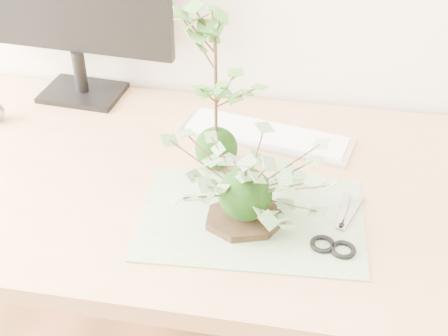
{
  "coord_description": "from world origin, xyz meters",
  "views": [
    {
      "loc": [
        0.16,
        0.24,
        1.5
      ],
      "look_at": [
        0.0,
        1.14,
        0.84
      ],
      "focal_mm": 50.0,
      "sensor_mm": 36.0,
      "label": 1
    }
  ],
  "objects": [
    {
      "name": "cutting_mat",
      "position": [
        0.06,
        1.12,
        0.74
      ],
      "size": [
        0.43,
        0.3,
        0.0
      ],
      "primitive_type": "cube",
      "rotation": [
        0.0,
        0.0,
        0.07
      ],
      "color": "gray",
      "rests_on": "desk"
    },
    {
      "name": "scissors",
      "position": [
        0.22,
        1.09,
        0.75
      ],
      "size": [
        0.09,
        0.19,
        0.01
      ],
      "rotation": [
        0.0,
        0.0,
        -0.22
      ],
      "color": "gray",
      "rests_on": "cutting_mat"
    },
    {
      "name": "desk",
      "position": [
        -0.02,
        1.23,
        0.65
      ],
      "size": [
        1.6,
        0.7,
        0.74
      ],
      "color": "tan",
      "rests_on": "ground_plane"
    },
    {
      "name": "stone_dish",
      "position": [
        0.04,
        1.11,
        0.75
      ],
      "size": [
        0.19,
        0.19,
        0.01
      ],
      "primitive_type": "cylinder",
      "rotation": [
        0.0,
        0.0,
        0.32
      ],
      "color": "black",
      "rests_on": "cutting_mat"
    },
    {
      "name": "ivy_kokedama",
      "position": [
        0.04,
        1.11,
        0.85
      ],
      "size": [
        0.28,
        0.28,
        0.2
      ],
      "rotation": [
        0.0,
        0.0,
        -0.02
      ],
      "color": "black",
      "rests_on": "stone_dish"
    },
    {
      "name": "maple_kokedama",
      "position": [
        -0.04,
        1.28,
        1.0
      ],
      "size": [
        0.21,
        0.21,
        0.37
      ],
      "rotation": [
        0.0,
        0.0,
        -0.06
      ],
      "color": "black",
      "rests_on": "desk"
    },
    {
      "name": "keyboard",
      "position": [
        0.05,
        1.41,
        0.75
      ],
      "size": [
        0.4,
        0.19,
        0.01
      ],
      "rotation": [
        0.0,
        0.0,
        -0.2
      ],
      "color": "silver",
      "rests_on": "desk"
    }
  ]
}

